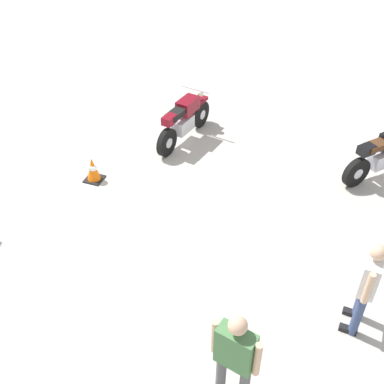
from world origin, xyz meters
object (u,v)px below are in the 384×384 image
motorcycle_maroon_cruiser (184,120)px  person_in_white_shirt (367,283)px  traffic_cone (93,169)px  motorcycle_black_cruiser (384,154)px  person_in_green_shirt (235,357)px

motorcycle_maroon_cruiser → person_in_white_shirt: (-4.16, 3.90, 0.40)m
traffic_cone → motorcycle_maroon_cruiser: bearing=-120.2°
motorcycle_maroon_cruiser → motorcycle_black_cruiser: (-4.31, -0.11, 0.00)m
person_in_green_shirt → person_in_white_shirt: 2.21m
person_in_white_shirt → motorcycle_maroon_cruiser: bearing=-39.4°
motorcycle_black_cruiser → person_in_white_shirt: size_ratio=1.02×
motorcycle_black_cruiser → traffic_cone: bearing=152.5°
motorcycle_maroon_cruiser → traffic_cone: 2.41m
motorcycle_black_cruiser → person_in_white_shirt: 4.03m
motorcycle_maroon_cruiser → motorcycle_black_cruiser: size_ratio=1.25×
motorcycle_black_cruiser → traffic_cone: motorcycle_black_cruiser is taller
traffic_cone → motorcycle_black_cruiser: bearing=-158.5°
motorcycle_maroon_cruiser → person_in_white_shirt: bearing=-121.9°
person_in_green_shirt → motorcycle_black_cruiser: bearing=177.8°
motorcycle_black_cruiser → traffic_cone: (5.51, 2.17, -0.26)m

